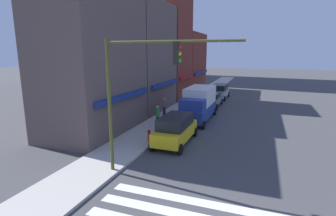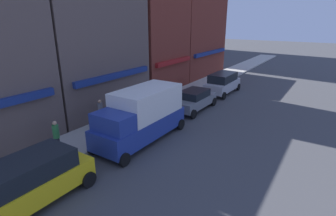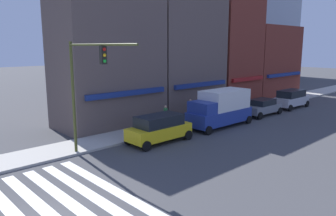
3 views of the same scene
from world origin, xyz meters
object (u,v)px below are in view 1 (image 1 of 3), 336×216
at_px(suv_yellow, 175,129).
at_px(sedan_grey, 212,99).
at_px(suv_silver, 220,91).
at_px(pedestrian_grey_coat, 164,106).
at_px(traffic_signal, 136,83).
at_px(pedestrian_green_top, 158,116).
at_px(box_truck_blue, 199,103).
at_px(fire_hydrant, 149,135).

distance_m(suv_yellow, sedan_grey, 13.34).
distance_m(suv_silver, pedestrian_grey_coat, 12.85).
height_order(suv_silver, pedestrian_grey_coat, suv_silver).
distance_m(traffic_signal, pedestrian_green_top, 9.49).
bearing_deg(box_truck_blue, traffic_signal, 179.53).
relative_size(suv_silver, fire_hydrant, 5.61).
height_order(sedan_grey, fire_hydrant, sedan_grey).
bearing_deg(pedestrian_grey_coat, suv_yellow, 26.54).
distance_m(box_truck_blue, sedan_grey, 6.58).
relative_size(sedan_grey, pedestrian_grey_coat, 2.50).
height_order(traffic_signal, box_truck_blue, traffic_signal).
bearing_deg(pedestrian_grey_coat, box_truck_blue, 89.71).
relative_size(traffic_signal, sedan_grey, 1.56).
height_order(suv_yellow, sedan_grey, suv_yellow).
bearing_deg(sedan_grey, pedestrian_green_top, 167.26).
bearing_deg(suv_silver, pedestrian_grey_coat, 165.21).
bearing_deg(pedestrian_green_top, suv_silver, -87.11).
relative_size(traffic_signal, suv_silver, 1.46).
bearing_deg(box_truck_blue, suv_silver, 0.35).
bearing_deg(traffic_signal, pedestrian_green_top, 15.76).
height_order(box_truck_blue, pedestrian_grey_coat, box_truck_blue).
distance_m(sedan_grey, suv_silver, 5.86).
bearing_deg(pedestrian_grey_coat, sedan_grey, 152.11).
distance_m(sedan_grey, pedestrian_green_top, 10.71).
distance_m(traffic_signal, pedestrian_grey_coat, 13.23).
relative_size(box_truck_blue, suv_silver, 1.32).
bearing_deg(traffic_signal, suv_yellow, -1.84).
height_order(suv_yellow, suv_silver, same).
relative_size(suv_yellow, fire_hydrant, 5.59).
bearing_deg(sedan_grey, suv_yellow, -178.99).
distance_m(suv_yellow, box_truck_blue, 6.83).
xyz_separation_m(box_truck_blue, fire_hydrant, (-7.50, 1.70, -0.97)).
xyz_separation_m(suv_silver, pedestrian_grey_coat, (-12.38, 3.43, 0.04)).
bearing_deg(suv_silver, suv_yellow, -179.31).
xyz_separation_m(sedan_grey, pedestrian_green_top, (-10.40, 2.54, 0.23)).
xyz_separation_m(box_truck_blue, pedestrian_green_top, (-3.86, 2.54, -0.51)).
bearing_deg(pedestrian_green_top, sedan_grey, -91.96).
bearing_deg(fire_hydrant, pedestrian_grey_coat, 12.97).
relative_size(suv_silver, pedestrian_green_top, 2.67).
bearing_deg(suv_silver, fire_hydrant, 175.80).
bearing_deg(suv_yellow, traffic_signal, 178.27).
bearing_deg(pedestrian_green_top, traffic_signal, 117.55).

